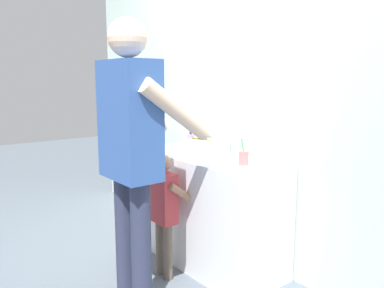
{
  "coord_description": "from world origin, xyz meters",
  "views": [
    {
      "loc": [
        2.2,
        -1.59,
        1.43
      ],
      "look_at": [
        0.0,
        0.15,
        0.96
      ],
      "focal_mm": 36.05,
      "sensor_mm": 36.0,
      "label": 1
    }
  ],
  "objects_px": {
    "soap_bottle": "(191,142)",
    "adult_parent": "(133,138)",
    "toothbrush_cup": "(244,158)",
    "child_toddler": "(164,205)"
  },
  "relations": [
    {
      "from": "toothbrush_cup",
      "to": "soap_bottle",
      "type": "relative_size",
      "value": 1.25
    },
    {
      "from": "child_toddler",
      "to": "adult_parent",
      "type": "bearing_deg",
      "value": -66.46
    },
    {
      "from": "soap_bottle",
      "to": "toothbrush_cup",
      "type": "bearing_deg",
      "value": -6.15
    },
    {
      "from": "soap_bottle",
      "to": "adult_parent",
      "type": "height_order",
      "value": "adult_parent"
    },
    {
      "from": "soap_bottle",
      "to": "child_toddler",
      "type": "height_order",
      "value": "soap_bottle"
    },
    {
      "from": "adult_parent",
      "to": "toothbrush_cup",
      "type": "bearing_deg",
      "value": 70.17
    },
    {
      "from": "soap_bottle",
      "to": "adult_parent",
      "type": "bearing_deg",
      "value": -61.65
    },
    {
      "from": "toothbrush_cup",
      "to": "soap_bottle",
      "type": "distance_m",
      "value": 0.68
    },
    {
      "from": "toothbrush_cup",
      "to": "soap_bottle",
      "type": "bearing_deg",
      "value": 173.85
    },
    {
      "from": "toothbrush_cup",
      "to": "adult_parent",
      "type": "height_order",
      "value": "adult_parent"
    }
  ]
}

